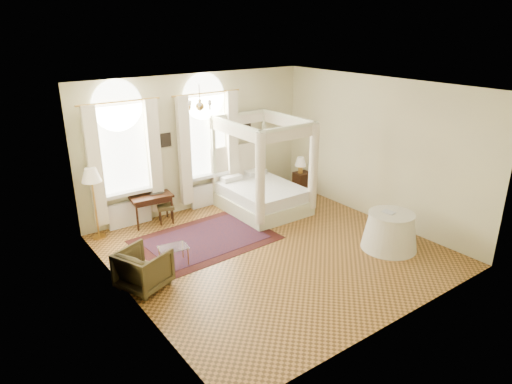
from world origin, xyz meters
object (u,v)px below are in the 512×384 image
canopy_bed (262,190)px  coffee_table (173,249)px  floor_lamp (91,179)px  armchair (144,269)px  stool (166,208)px  side_table (390,231)px  nightstand (302,183)px  writing_desk (151,200)px

canopy_bed → coffee_table: (-3.03, -1.19, -0.18)m
coffee_table → floor_lamp: bearing=111.1°
armchair → floor_lamp: floor_lamp is taller
canopy_bed → stool: size_ratio=4.90×
canopy_bed → stool: canopy_bed is taller
armchair → coffee_table: size_ratio=1.34×
canopy_bed → coffee_table: bearing=-158.5°
stool → floor_lamp: bearing=175.3°
coffee_table → side_table: (3.92, -1.99, 0.04)m
nightstand → coffee_table: (-4.61, -1.50, 0.04)m
writing_desk → coffee_table: (-0.47, -2.01, -0.26)m
canopy_bed → stool: 2.39m
coffee_table → armchair: bearing=-151.9°
armchair → writing_desk: bearing=-50.3°
stool → armchair: (-1.53, -2.32, 0.01)m
nightstand → armchair: (-5.39, -1.91, 0.07)m
armchair → floor_lamp: 2.64m
stool → floor_lamp: size_ratio=0.30×
stool → canopy_bed: bearing=-17.5°
nightstand → canopy_bed: bearing=-169.1°
armchair → coffee_table: armchair is taller
canopy_bed → writing_desk: canopy_bed is taller
canopy_bed → armchair: bearing=-157.1°
armchair → nightstand: bearing=-93.6°
armchair → side_table: side_table is taller
writing_desk → stool: 0.39m
nightstand → writing_desk: (-4.14, 0.51, 0.31)m
canopy_bed → coffee_table: size_ratio=3.86×
canopy_bed → writing_desk: size_ratio=2.35×
writing_desk → floor_lamp: (-1.26, 0.02, 0.76)m
floor_lamp → side_table: (4.71, -4.03, -0.97)m
armchair → coffee_table: 0.88m
canopy_bed → side_table: 3.31m
armchair → side_table: size_ratio=0.70×
armchair → side_table: bearing=-131.7°
coffee_table → floor_lamp: floor_lamp is taller
nightstand → writing_desk: size_ratio=0.60×
writing_desk → armchair: 2.74m
canopy_bed → coffee_table: 3.26m
nightstand → side_table: 3.56m
nightstand → floor_lamp: size_ratio=0.37×
armchair → canopy_bed: bearing=-90.2°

